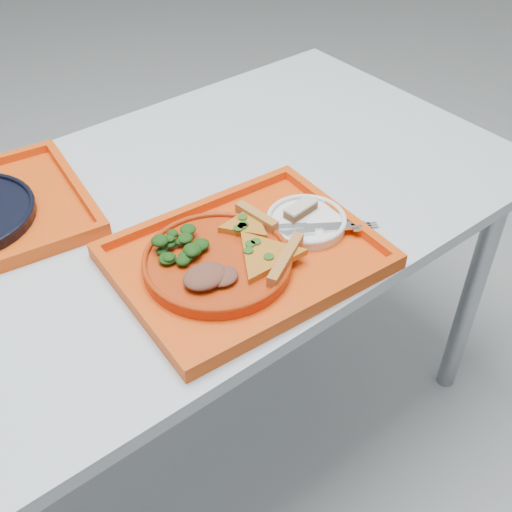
{
  "coord_description": "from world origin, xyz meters",
  "views": [
    {
      "loc": [
        -0.45,
        -0.89,
        1.52
      ],
      "look_at": [
        0.08,
        -0.24,
        0.78
      ],
      "focal_mm": 45.0,
      "sensor_mm": 36.0,
      "label": 1
    }
  ],
  "objects": [
    {
      "name": "pizza_slice_a",
      "position": [
        0.09,
        -0.25,
        0.79
      ],
      "size": [
        0.18,
        0.19,
        0.02
      ],
      "primitive_type": null,
      "rotation": [
        0.0,
        0.0,
        2.06
      ],
      "color": "gold",
      "rests_on": "dinner_plate"
    },
    {
      "name": "meat_portion",
      "position": [
        -0.03,
        -0.23,
        0.79
      ],
      "size": [
        0.08,
        0.06,
        0.02
      ],
      "primitive_type": "ellipsoid",
      "color": "brown",
      "rests_on": "dinner_plate"
    },
    {
      "name": "dinner_plate",
      "position": [
        0.02,
        -0.2,
        0.77
      ],
      "size": [
        0.26,
        0.26,
        0.02
      ],
      "primitive_type": "cylinder",
      "color": "#AE2F0B",
      "rests_on": "tray_main"
    },
    {
      "name": "side_plate",
      "position": [
        0.22,
        -0.21,
        0.77
      ],
      "size": [
        0.15,
        0.15,
        0.01
      ],
      "primitive_type": "cylinder",
      "color": "white",
      "rests_on": "tray_main"
    },
    {
      "name": "dessert_bar",
      "position": [
        0.22,
        -0.19,
        0.79
      ],
      "size": [
        0.07,
        0.04,
        0.02
      ],
      "rotation": [
        0.0,
        0.0,
        0.12
      ],
      "color": "#50311A",
      "rests_on": "side_plate"
    },
    {
      "name": "fork",
      "position": [
        0.22,
        -0.25,
        0.78
      ],
      "size": [
        0.17,
        0.11,
        0.01
      ],
      "primitive_type": "cube",
      "rotation": [
        0.0,
        0.0,
        -0.51
      ],
      "color": "silver",
      "rests_on": "side_plate"
    },
    {
      "name": "salad_heap",
      "position": [
        -0.02,
        -0.15,
        0.8
      ],
      "size": [
        0.08,
        0.07,
        0.04
      ],
      "primitive_type": "ellipsoid",
      "color": "black",
      "rests_on": "dinner_plate"
    },
    {
      "name": "table",
      "position": [
        0.0,
        0.0,
        0.68
      ],
      "size": [
        1.6,
        0.8,
        0.75
      ],
      "color": "silver",
      "rests_on": "ground"
    },
    {
      "name": "pizza_slice_b",
      "position": [
        0.11,
        -0.16,
        0.79
      ],
      "size": [
        0.12,
        0.11,
        0.02
      ],
      "primitive_type": null,
      "rotation": [
        0.0,
        0.0,
        3.26
      ],
      "color": "gold",
      "rests_on": "dinner_plate"
    },
    {
      "name": "ground",
      "position": [
        0.0,
        0.0,
        0.0
      ],
      "size": [
        10.0,
        10.0,
        0.0
      ],
      "primitive_type": "plane",
      "color": "#94989D",
      "rests_on": "ground"
    },
    {
      "name": "knife",
      "position": [
        0.21,
        -0.24,
        0.78
      ],
      "size": [
        0.16,
        0.12,
        0.01
      ],
      "primitive_type": "cube",
      "rotation": [
        0.0,
        0.0,
        -0.6
      ],
      "color": "silver",
      "rests_on": "side_plate"
    },
    {
      "name": "tray_main",
      "position": [
        0.07,
        -0.21,
        0.76
      ],
      "size": [
        0.47,
        0.38,
        0.01
      ],
      "primitive_type": "cube",
      "rotation": [
        0.0,
        0.0,
        -0.07
      ],
      "color": "#DD450B",
      "rests_on": "table"
    }
  ]
}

